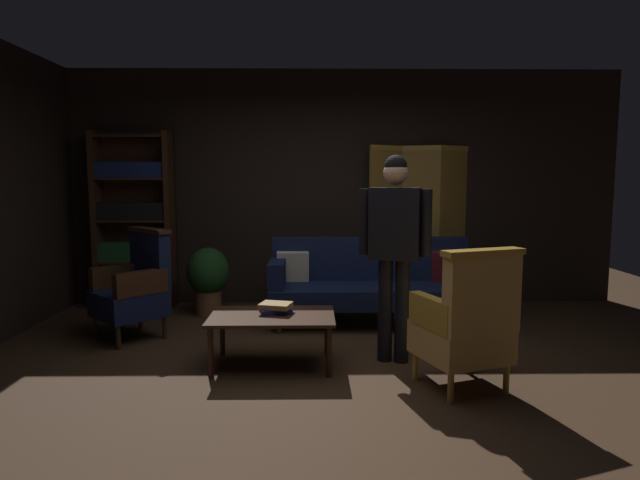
{
  "coord_description": "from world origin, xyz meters",
  "views": [
    {
      "loc": [
        -0.07,
        -4.14,
        1.51
      ],
      "look_at": [
        0.0,
        0.8,
        0.95
      ],
      "focal_mm": 30.37,
      "sensor_mm": 36.0,
      "label": 1
    }
  ],
  "objects_px": {
    "folding_screen": "(420,223)",
    "book_navy_cloth": "(276,310)",
    "armchair_gilt_accent": "(466,323)",
    "bookshelf": "(134,218)",
    "armchair_wing_left": "(135,287)",
    "standing_figure": "(395,239)",
    "book_tan_leather": "(276,305)",
    "coffee_table": "(272,320)",
    "velvet_couch": "(371,280)",
    "potted_plant": "(208,277)"
  },
  "relations": [
    {
      "from": "coffee_table",
      "to": "standing_figure",
      "type": "distance_m",
      "value": 1.19
    },
    {
      "from": "coffee_table",
      "to": "armchair_wing_left",
      "type": "bearing_deg",
      "value": 149.39
    },
    {
      "from": "book_navy_cloth",
      "to": "book_tan_leather",
      "type": "distance_m",
      "value": 0.04
    },
    {
      "from": "folding_screen",
      "to": "armchair_wing_left",
      "type": "bearing_deg",
      "value": -155.43
    },
    {
      "from": "folding_screen",
      "to": "armchair_wing_left",
      "type": "relative_size",
      "value": 1.83
    },
    {
      "from": "velvet_couch",
      "to": "book_tan_leather",
      "type": "distance_m",
      "value": 1.57
    },
    {
      "from": "bookshelf",
      "to": "potted_plant",
      "type": "relative_size",
      "value": 2.7
    },
    {
      "from": "folding_screen",
      "to": "armchair_gilt_accent",
      "type": "relative_size",
      "value": 1.83
    },
    {
      "from": "armchair_gilt_accent",
      "to": "book_tan_leather",
      "type": "relative_size",
      "value": 4.25
    },
    {
      "from": "armchair_wing_left",
      "to": "book_tan_leather",
      "type": "xyz_separation_m",
      "value": [
        1.39,
        -0.75,
        -0.01
      ]
    },
    {
      "from": "standing_figure",
      "to": "armchair_gilt_accent",
      "type": "bearing_deg",
      "value": -55.85
    },
    {
      "from": "bookshelf",
      "to": "coffee_table",
      "type": "xyz_separation_m",
      "value": [
        1.75,
        -2.07,
        -0.68
      ]
    },
    {
      "from": "bookshelf",
      "to": "armchair_gilt_accent",
      "type": "relative_size",
      "value": 1.97
    },
    {
      "from": "standing_figure",
      "to": "book_navy_cloth",
      "type": "height_order",
      "value": "standing_figure"
    },
    {
      "from": "folding_screen",
      "to": "potted_plant",
      "type": "xyz_separation_m",
      "value": [
        -2.44,
        -0.52,
        -0.55
      ]
    },
    {
      "from": "armchair_wing_left",
      "to": "potted_plant",
      "type": "relative_size",
      "value": 1.37
    },
    {
      "from": "coffee_table",
      "to": "armchair_wing_left",
      "type": "height_order",
      "value": "armchair_wing_left"
    },
    {
      "from": "folding_screen",
      "to": "book_tan_leather",
      "type": "relative_size",
      "value": 7.77
    },
    {
      "from": "folding_screen",
      "to": "standing_figure",
      "type": "bearing_deg",
      "value": -106.66
    },
    {
      "from": "potted_plant",
      "to": "book_navy_cloth",
      "type": "distance_m",
      "value": 1.81
    },
    {
      "from": "coffee_table",
      "to": "standing_figure",
      "type": "height_order",
      "value": "standing_figure"
    },
    {
      "from": "bookshelf",
      "to": "standing_figure",
      "type": "relative_size",
      "value": 1.2
    },
    {
      "from": "bookshelf",
      "to": "armchair_gilt_accent",
      "type": "height_order",
      "value": "bookshelf"
    },
    {
      "from": "book_tan_leather",
      "to": "velvet_couch",
      "type": "bearing_deg",
      "value": 54.12
    },
    {
      "from": "book_tan_leather",
      "to": "book_navy_cloth",
      "type": "bearing_deg",
      "value": 0.0
    },
    {
      "from": "armchair_gilt_accent",
      "to": "standing_figure",
      "type": "xyz_separation_m",
      "value": [
        -0.42,
        0.63,
        0.54
      ]
    },
    {
      "from": "folding_screen",
      "to": "book_tan_leather",
      "type": "height_order",
      "value": "folding_screen"
    },
    {
      "from": "armchair_wing_left",
      "to": "book_tan_leather",
      "type": "bearing_deg",
      "value": -28.4
    },
    {
      "from": "bookshelf",
      "to": "book_tan_leather",
      "type": "relative_size",
      "value": 8.38
    },
    {
      "from": "velvet_couch",
      "to": "coffee_table",
      "type": "distance_m",
      "value": 1.63
    },
    {
      "from": "potted_plant",
      "to": "book_navy_cloth",
      "type": "xyz_separation_m",
      "value": [
        0.85,
        -1.59,
        0.01
      ]
    },
    {
      "from": "folding_screen",
      "to": "potted_plant",
      "type": "bearing_deg",
      "value": -168.03
    },
    {
      "from": "velvet_couch",
      "to": "book_tan_leather",
      "type": "relative_size",
      "value": 8.67
    },
    {
      "from": "armchair_wing_left",
      "to": "standing_figure",
      "type": "bearing_deg",
      "value": -16.86
    },
    {
      "from": "coffee_table",
      "to": "standing_figure",
      "type": "bearing_deg",
      "value": 5.23
    },
    {
      "from": "standing_figure",
      "to": "book_tan_leather",
      "type": "distance_m",
      "value": 1.11
    },
    {
      "from": "armchair_gilt_accent",
      "to": "folding_screen",
      "type": "bearing_deg",
      "value": 85.87
    },
    {
      "from": "standing_figure",
      "to": "book_navy_cloth",
      "type": "bearing_deg",
      "value": -177.87
    },
    {
      "from": "bookshelf",
      "to": "armchair_wing_left",
      "type": "xyz_separation_m",
      "value": [
        0.4,
        -1.26,
        -0.57
      ]
    },
    {
      "from": "bookshelf",
      "to": "book_navy_cloth",
      "type": "distance_m",
      "value": 2.76
    },
    {
      "from": "book_navy_cloth",
      "to": "armchair_wing_left",
      "type": "bearing_deg",
      "value": 151.6
    },
    {
      "from": "coffee_table",
      "to": "armchair_gilt_accent",
      "type": "bearing_deg",
      "value": -20.68
    },
    {
      "from": "coffee_table",
      "to": "velvet_couch",
      "type": "bearing_deg",
      "value": 54.52
    },
    {
      "from": "folding_screen",
      "to": "book_navy_cloth",
      "type": "distance_m",
      "value": 2.7
    },
    {
      "from": "armchair_gilt_accent",
      "to": "coffee_table",
      "type": "bearing_deg",
      "value": 159.32
    },
    {
      "from": "folding_screen",
      "to": "armchair_gilt_accent",
      "type": "bearing_deg",
      "value": -94.13
    },
    {
      "from": "bookshelf",
      "to": "book_tan_leather",
      "type": "bearing_deg",
      "value": -48.52
    },
    {
      "from": "book_navy_cloth",
      "to": "folding_screen",
      "type": "bearing_deg",
      "value": 53.01
    },
    {
      "from": "bookshelf",
      "to": "book_tan_leather",
      "type": "xyz_separation_m",
      "value": [
        1.78,
        -2.01,
        -0.57
      ]
    },
    {
      "from": "coffee_table",
      "to": "book_navy_cloth",
      "type": "relative_size",
      "value": 4.06
    }
  ]
}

